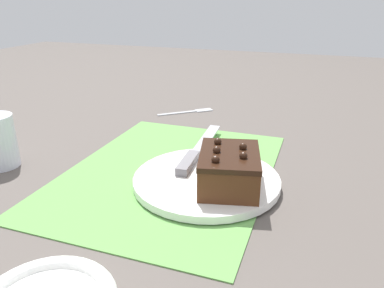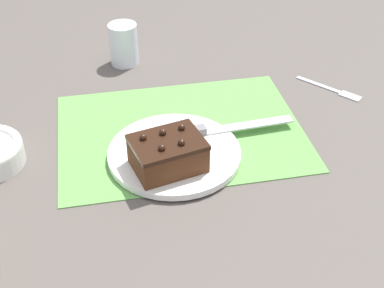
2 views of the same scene
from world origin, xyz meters
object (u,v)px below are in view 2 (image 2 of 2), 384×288
serving_knife (206,130)px  drinking_glass (124,44)px  chocolate_cake (168,153)px  cake_plate (174,153)px  dessert_fork (334,90)px

serving_knife → drinking_glass: drinking_glass is taller
chocolate_cake → cake_plate: bearing=66.6°
cake_plate → dessert_fork: size_ratio=1.88×
serving_knife → drinking_glass: 0.35m
cake_plate → chocolate_cake: (-0.02, -0.04, 0.03)m
drinking_glass → dessert_fork: bearing=-26.4°
drinking_glass → dessert_fork: drinking_glass is taller
chocolate_cake → serving_knife: (0.08, 0.08, -0.02)m
drinking_glass → dessert_fork: (0.42, -0.21, -0.04)m
chocolate_cake → dessert_fork: size_ratio=1.07×
serving_knife → dessert_fork: bearing=107.5°
chocolate_cake → serving_knife: 0.12m
serving_knife → dessert_fork: 0.33m
cake_plate → chocolate_cake: size_ratio=1.76×
cake_plate → drinking_glass: drinking_glass is taller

